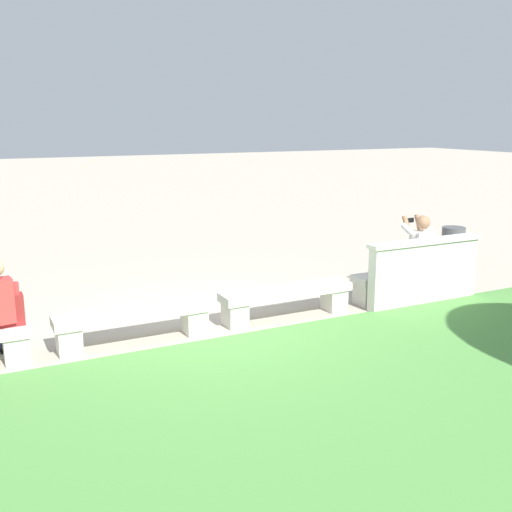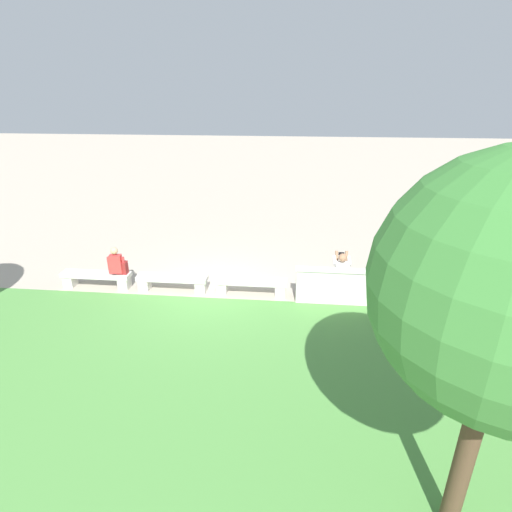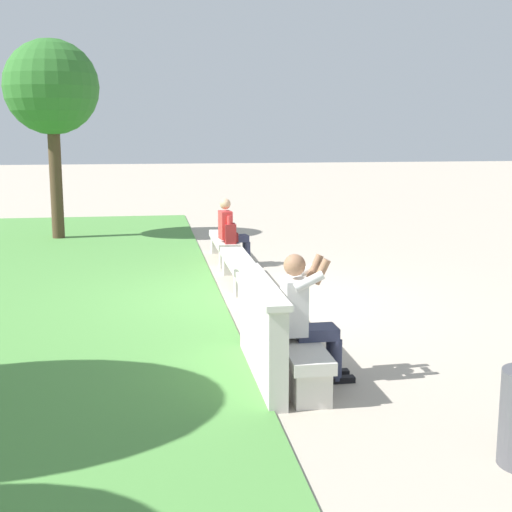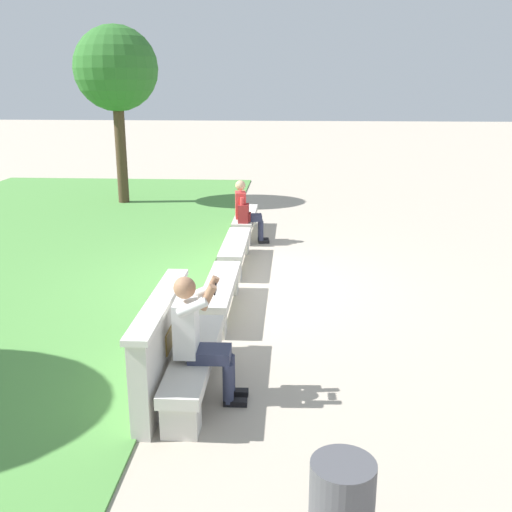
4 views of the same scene
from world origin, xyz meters
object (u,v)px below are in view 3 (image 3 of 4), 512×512
Objects in this scene: person_photographer at (306,311)px; backpack at (231,234)px; bench_mid at (239,266)px; bench_main at (294,347)px; tree_right_background at (51,89)px; bench_far at (224,244)px; person_distant at (231,230)px; bench_near at (260,298)px.

person_photographer reaches higher than backpack.
bench_mid is 4.62× the size of backpack.
tree_right_background is at bearing 19.61° from bench_main.
person_distant is at bearing -174.21° from bench_far.
backpack is at bearing 0.37° from person_photographer.
bench_main is 1.00× the size of bench_near.
bench_near is 3.80m from person_distant.
person_distant is at bearing 0.11° from person_photographer.
tree_right_background is (3.94, 3.53, 2.75)m from backpack.
person_distant is (5.99, -0.07, 0.37)m from bench_main.
bench_main is at bearing -160.39° from tree_right_background.
bench_near is at bearing 179.38° from backpack.
backpack is at bearing -138.17° from tree_right_background.
tree_right_background is (3.80, 3.55, 2.71)m from person_distant.
bench_far is 1.50× the size of person_photographer.
bench_far is (2.21, 0.00, 0.00)m from bench_mid.
bench_mid is at bearing 0.00° from bench_main.
bench_far is at bearing 2.84° from backpack.
bench_mid is at bearing 180.00° from bench_far.
person_photographer reaches higher than bench_far.
bench_main and bench_mid have the same top height.
tree_right_background reaches higher than bench_main.
bench_far is at bearing 0.65° from person_photographer.
backpack is 0.10× the size of tree_right_background.
person_distant reaches higher than bench_mid.
person_photographer is at bearing -178.15° from bench_near.
person_photographer reaches higher than bench_main.
bench_main is 2.21m from bench_near.
bench_near and bench_mid have the same top height.
bench_near is at bearing 1.85° from person_photographer.
bench_main is at bearing 179.37° from person_distant.
bench_near is at bearing 179.00° from person_distant.
bench_mid is at bearing 178.42° from backpack.
person_photographer is 6.18m from person_distant.
bench_main is 4.43m from bench_mid.
backpack is at bearing 169.54° from person_distant.
person_distant is 2.94× the size of backpack.
person_distant is (1.57, -0.07, 0.37)m from bench_mid.
bench_near is at bearing 180.00° from bench_mid.
backpack is 5.96m from tree_right_background.
bench_mid is 0.44× the size of tree_right_background.
person_photographer is (-6.83, -0.08, 0.44)m from bench_far.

